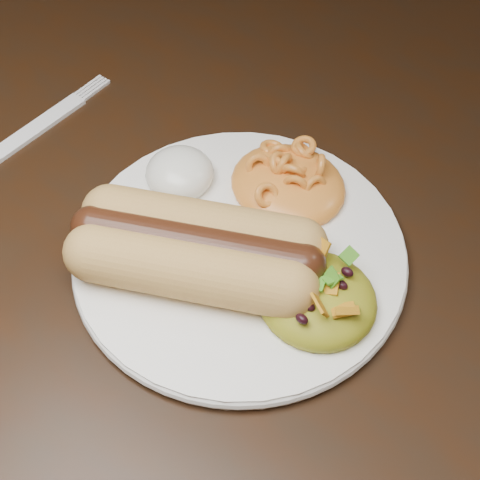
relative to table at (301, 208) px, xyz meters
The scene contains 8 objects.
floor 0.66m from the table, ahead, with size 4.00×4.00×0.00m, color black.
table is the anchor object (origin of this frame).
plate 0.17m from the table, 76.27° to the right, with size 0.24×0.24×0.01m, color white.
hotdog 0.21m from the table, 83.31° to the right, with size 0.15×0.13×0.04m.
mac_and_cheese 0.14m from the table, 68.64° to the right, with size 0.09×0.08×0.03m, color #F29D42.
sour_cream 0.17m from the table, 111.53° to the right, with size 0.05×0.05×0.03m, color white.
taco_salad 0.21m from the table, 53.69° to the right, with size 0.08×0.08×0.04m.
fork 0.25m from the table, 143.67° to the right, with size 0.02×0.12×0.00m, color white.
Camera 1 is at (0.23, -0.39, 1.18)m, focal length 55.00 mm.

